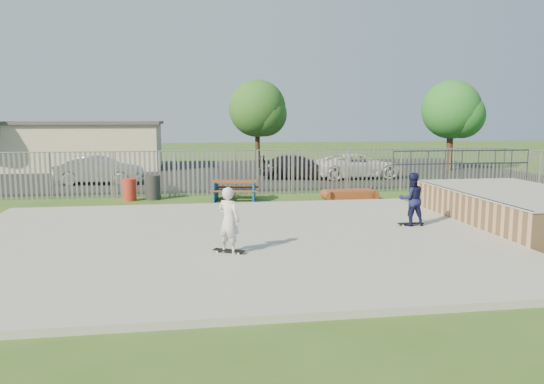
{
  "coord_description": "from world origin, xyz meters",
  "views": [
    {
      "loc": [
        -0.99,
        -14.39,
        3.43
      ],
      "look_at": [
        1.58,
        2.0,
        1.1
      ],
      "focal_mm": 35.0,
      "sensor_mm": 36.0,
      "label": 1
    }
  ],
  "objects": [
    {
      "name": "skateboard_a",
      "position": [
        5.7,
        0.73,
        0.19
      ],
      "size": [
        0.8,
        0.21,
        0.08
      ],
      "rotation": [
        0.0,
        0.0,
        0.01
      ],
      "color": "black",
      "rests_on": "concrete_slab"
    },
    {
      "name": "building",
      "position": [
        -8.0,
        23.0,
        1.61
      ],
      "size": [
        10.4,
        6.4,
        3.2
      ],
      "color": "beige",
      "rests_on": "ground"
    },
    {
      "name": "skateboard_b",
      "position": [
        -0.07,
        -1.75,
        0.19
      ],
      "size": [
        0.8,
        0.55,
        0.08
      ],
      "rotation": [
        0.0,
        0.0,
        -0.48
      ],
      "color": "black",
      "rests_on": "concrete_slab"
    },
    {
      "name": "trash_bin_grey",
      "position": [
        -2.52,
        8.28,
        0.52
      ],
      "size": [
        0.62,
        0.62,
        1.03
      ],
      "primitive_type": "cylinder",
      "color": "#252628",
      "rests_on": "ground"
    },
    {
      "name": "car_dark",
      "position": [
        5.13,
        14.76,
        0.68
      ],
      "size": [
        4.76,
        2.53,
        1.31
      ],
      "primitive_type": "imported",
      "rotation": [
        0.0,
        0.0,
        1.41
      ],
      "color": "black",
      "rests_on": "parking_lot"
    },
    {
      "name": "trash_bin_red",
      "position": [
        -3.46,
        8.09,
        0.46
      ],
      "size": [
        0.55,
        0.55,
        0.92
      ],
      "primitive_type": "cylinder",
      "color": "#A52719",
      "rests_on": "ground"
    },
    {
      "name": "quarter_pipe",
      "position": [
        9.5,
        1.04,
        0.56
      ],
      "size": [
        5.5,
        7.05,
        2.19
      ],
      "color": "tan",
      "rests_on": "ground"
    },
    {
      "name": "tree_mid",
      "position": [
        3.7,
        21.87,
        4.04
      ],
      "size": [
        3.89,
        3.89,
        6.0
      ],
      "color": "#382916",
      "rests_on": "ground"
    },
    {
      "name": "concrete_slab",
      "position": [
        0.0,
        0.0,
        0.07
      ],
      "size": [
        15.0,
        12.0,
        0.15
      ],
      "primitive_type": "cube",
      "color": "gray",
      "rests_on": "ground"
    },
    {
      "name": "tree_right",
      "position": [
        15.92,
        18.16,
        3.94
      ],
      "size": [
        3.8,
        3.8,
        5.86
      ],
      "color": "#46281C",
      "rests_on": "ground"
    },
    {
      "name": "car_silver",
      "position": [
        -5.59,
        13.97,
        0.75
      ],
      "size": [
        4.53,
        1.96,
        1.45
      ],
      "primitive_type": "imported",
      "rotation": [
        0.0,
        0.0,
        1.47
      ],
      "color": "#A6A6AB",
      "rests_on": "parking_lot"
    },
    {
      "name": "picnic_table",
      "position": [
        0.88,
        7.57,
        0.42
      ],
      "size": [
        2.17,
        1.89,
        0.82
      ],
      "rotation": [
        0.0,
        0.0,
        -0.17
      ],
      "color": "brown",
      "rests_on": "ground"
    },
    {
      "name": "ground",
      "position": [
        0.0,
        0.0,
        0.0
      ],
      "size": [
        120.0,
        120.0,
        0.0
      ],
      "primitive_type": "plane",
      "color": "#33531C",
      "rests_on": "ground"
    },
    {
      "name": "parking_lot",
      "position": [
        0.0,
        19.0,
        0.01
      ],
      "size": [
        40.0,
        18.0,
        0.02
      ],
      "primitive_type": "cube",
      "color": "black",
      "rests_on": "ground"
    },
    {
      "name": "skater_navy",
      "position": [
        5.7,
        0.73,
        0.96
      ],
      "size": [
        0.8,
        0.62,
        1.63
      ],
      "primitive_type": "imported",
      "rotation": [
        0.0,
        0.0,
        3.15
      ],
      "color": "#13163D",
      "rests_on": "concrete_slab"
    },
    {
      "name": "fence",
      "position": [
        1.0,
        4.59,
        1.0
      ],
      "size": [
        26.04,
        16.02,
        2.0
      ],
      "color": "gray",
      "rests_on": "ground"
    },
    {
      "name": "car_white",
      "position": [
        8.5,
        14.48,
        0.72
      ],
      "size": [
        5.2,
        2.66,
        1.41
      ],
      "primitive_type": "imported",
      "rotation": [
        0.0,
        0.0,
        1.64
      ],
      "color": "white",
      "rests_on": "parking_lot"
    },
    {
      "name": "skater_white",
      "position": [
        -0.07,
        -1.75,
        0.96
      ],
      "size": [
        0.71,
        0.67,
        1.63
      ],
      "primitive_type": "imported",
      "rotation": [
        0.0,
        0.0,
        2.48
      ],
      "color": "silver",
      "rests_on": "concrete_slab"
    },
    {
      "name": "funbox",
      "position": [
        5.73,
        7.12,
        0.19
      ],
      "size": [
        1.96,
        1.0,
        0.39
      ],
      "rotation": [
        0.0,
        0.0,
        0.02
      ],
      "color": "brown",
      "rests_on": "ground"
    }
  ]
}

